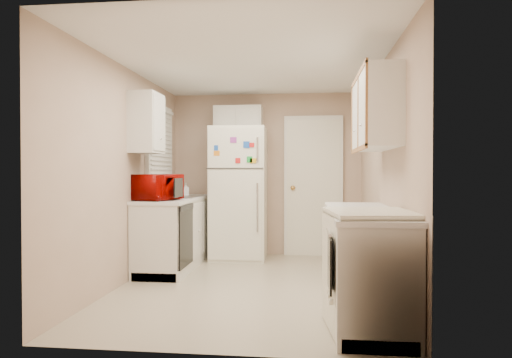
# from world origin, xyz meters

# --- Properties ---
(floor) EXTENTS (3.80, 3.80, 0.00)m
(floor) POSITION_xyz_m (0.00, 0.00, 0.00)
(floor) COLOR #C3B69B
(floor) RESTS_ON ground
(ceiling) EXTENTS (3.80, 3.80, 0.00)m
(ceiling) POSITION_xyz_m (0.00, 0.00, 2.40)
(ceiling) COLOR white
(ceiling) RESTS_ON floor
(wall_left) EXTENTS (3.80, 3.80, 0.00)m
(wall_left) POSITION_xyz_m (-1.40, 0.00, 1.20)
(wall_left) COLOR tan
(wall_left) RESTS_ON floor
(wall_right) EXTENTS (3.80, 3.80, 0.00)m
(wall_right) POSITION_xyz_m (1.40, 0.00, 1.20)
(wall_right) COLOR tan
(wall_right) RESTS_ON floor
(wall_back) EXTENTS (2.80, 2.80, 0.00)m
(wall_back) POSITION_xyz_m (0.00, 1.90, 1.20)
(wall_back) COLOR tan
(wall_back) RESTS_ON floor
(wall_front) EXTENTS (2.80, 2.80, 0.00)m
(wall_front) POSITION_xyz_m (0.00, -1.90, 1.20)
(wall_front) COLOR tan
(wall_front) RESTS_ON floor
(left_counter) EXTENTS (0.60, 1.80, 0.90)m
(left_counter) POSITION_xyz_m (-1.10, 0.90, 0.45)
(left_counter) COLOR silver
(left_counter) RESTS_ON floor
(dishwasher) EXTENTS (0.03, 0.58, 0.72)m
(dishwasher) POSITION_xyz_m (-0.81, 0.30, 0.49)
(dishwasher) COLOR black
(dishwasher) RESTS_ON floor
(sink) EXTENTS (0.54, 0.74, 0.16)m
(sink) POSITION_xyz_m (-1.10, 1.05, 0.86)
(sink) COLOR gray
(sink) RESTS_ON left_counter
(microwave) EXTENTS (0.62, 0.45, 0.37)m
(microwave) POSITION_xyz_m (-1.15, 0.32, 1.05)
(microwave) COLOR #9E0500
(microwave) RESTS_ON left_counter
(soap_bottle) EXTENTS (0.10, 0.10, 0.18)m
(soap_bottle) POSITION_xyz_m (-1.07, 1.30, 1.00)
(soap_bottle) COLOR silver
(soap_bottle) RESTS_ON left_counter
(window_blinds) EXTENTS (0.10, 0.98, 1.08)m
(window_blinds) POSITION_xyz_m (-1.36, 1.05, 1.60)
(window_blinds) COLOR silver
(window_blinds) RESTS_ON wall_left
(upper_cabinet_left) EXTENTS (0.30, 0.45, 0.70)m
(upper_cabinet_left) POSITION_xyz_m (-1.25, 0.22, 1.80)
(upper_cabinet_left) COLOR silver
(upper_cabinet_left) RESTS_ON wall_left
(refrigerator) EXTENTS (0.78, 0.76, 1.86)m
(refrigerator) POSITION_xyz_m (-0.36, 1.51, 0.93)
(refrigerator) COLOR silver
(refrigerator) RESTS_ON floor
(cabinet_over_fridge) EXTENTS (0.70, 0.30, 0.40)m
(cabinet_over_fridge) POSITION_xyz_m (-0.40, 1.75, 2.00)
(cabinet_over_fridge) COLOR silver
(cabinet_over_fridge) RESTS_ON wall_back
(interior_door) EXTENTS (0.86, 0.06, 2.08)m
(interior_door) POSITION_xyz_m (0.70, 1.86, 1.02)
(interior_door) COLOR silver
(interior_door) RESTS_ON floor
(right_counter) EXTENTS (0.60, 2.00, 0.90)m
(right_counter) POSITION_xyz_m (1.10, -0.80, 0.45)
(right_counter) COLOR silver
(right_counter) RESTS_ON floor
(stove) EXTENTS (0.72, 0.85, 0.95)m
(stove) POSITION_xyz_m (1.10, -1.36, 0.47)
(stove) COLOR silver
(stove) RESTS_ON floor
(upper_cabinet_right) EXTENTS (0.30, 1.20, 0.70)m
(upper_cabinet_right) POSITION_xyz_m (1.25, -0.50, 1.80)
(upper_cabinet_right) COLOR silver
(upper_cabinet_right) RESTS_ON wall_right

